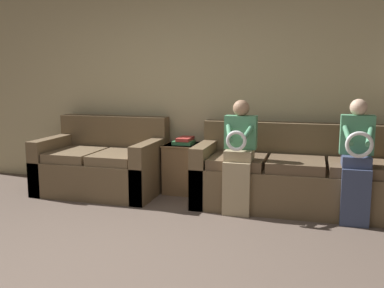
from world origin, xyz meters
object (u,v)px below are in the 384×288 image
(couch_main, at_px, (296,177))
(child_left_seated, at_px, (239,152))
(child_right_seated, at_px, (357,156))
(couch_side, at_px, (103,166))
(book_stack, at_px, (184,141))
(side_shelf, at_px, (184,167))

(couch_main, bearing_deg, child_left_seated, -148.20)
(child_left_seated, bearing_deg, child_right_seated, -0.03)
(couch_main, distance_m, child_left_seated, 0.75)
(couch_main, xyz_separation_m, couch_side, (-2.34, 0.01, -0.01))
(book_stack, bearing_deg, couch_side, -166.61)
(child_right_seated, xyz_separation_m, book_stack, (-1.93, 0.60, -0.02))
(side_shelf, xyz_separation_m, book_stack, (0.00, -0.01, 0.33))
(couch_side, xyz_separation_m, book_stack, (0.98, 0.23, 0.32))
(child_right_seated, distance_m, book_stack, 2.02)
(child_left_seated, bearing_deg, book_stack, 142.48)
(couch_main, relative_size, side_shelf, 3.62)
(side_shelf, bearing_deg, child_left_seated, -37.75)
(couch_side, distance_m, child_left_seated, 1.83)
(couch_side, height_order, side_shelf, couch_side)
(couch_main, bearing_deg, book_stack, 169.91)
(child_right_seated, bearing_deg, couch_main, 148.15)
(couch_main, distance_m, child_right_seated, 0.75)
(couch_main, bearing_deg, side_shelf, 169.65)
(couch_side, bearing_deg, child_left_seated, -11.63)
(couch_main, height_order, book_stack, couch_main)
(couch_side, distance_m, book_stack, 1.06)
(couch_main, height_order, child_left_seated, child_left_seated)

